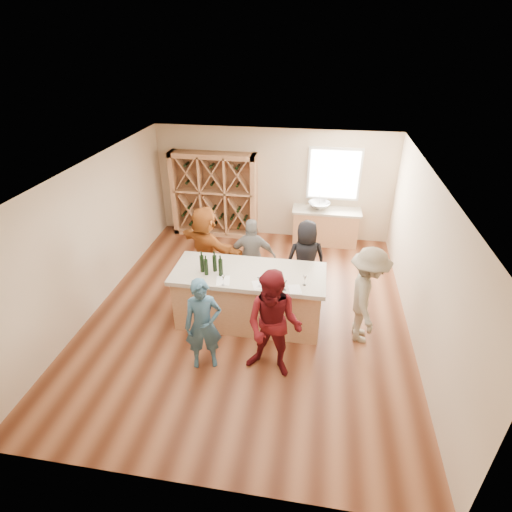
% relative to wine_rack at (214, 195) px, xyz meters
% --- Properties ---
extents(floor, '(6.00, 7.00, 0.10)m').
position_rel_wine_rack_xyz_m(floor, '(1.50, -3.27, -1.15)').
color(floor, brown).
rests_on(floor, ground).
extents(ceiling, '(6.00, 7.00, 0.10)m').
position_rel_wine_rack_xyz_m(ceiling, '(1.50, -3.27, 1.75)').
color(ceiling, white).
rests_on(ceiling, ground).
extents(wall_back, '(6.00, 0.10, 2.80)m').
position_rel_wine_rack_xyz_m(wall_back, '(1.50, 0.28, 0.30)').
color(wall_back, beige).
rests_on(wall_back, ground).
extents(wall_front, '(6.00, 0.10, 2.80)m').
position_rel_wine_rack_xyz_m(wall_front, '(1.50, -6.82, 0.30)').
color(wall_front, beige).
rests_on(wall_front, ground).
extents(wall_left, '(0.10, 7.00, 2.80)m').
position_rel_wine_rack_xyz_m(wall_left, '(-1.55, -3.27, 0.30)').
color(wall_left, beige).
rests_on(wall_left, ground).
extents(wall_right, '(0.10, 7.00, 2.80)m').
position_rel_wine_rack_xyz_m(wall_right, '(4.55, -3.27, 0.30)').
color(wall_right, beige).
rests_on(wall_right, ground).
extents(window_frame, '(1.30, 0.06, 1.30)m').
position_rel_wine_rack_xyz_m(window_frame, '(3.00, 0.20, 0.65)').
color(window_frame, white).
rests_on(window_frame, wall_back).
extents(window_pane, '(1.18, 0.01, 1.18)m').
position_rel_wine_rack_xyz_m(window_pane, '(3.00, 0.17, 0.65)').
color(window_pane, white).
rests_on(window_pane, wall_back).
extents(wine_rack, '(2.20, 0.45, 2.20)m').
position_rel_wine_rack_xyz_m(wine_rack, '(0.00, 0.00, 0.00)').
color(wine_rack, tan).
rests_on(wine_rack, floor).
extents(back_counter_base, '(1.60, 0.58, 0.86)m').
position_rel_wine_rack_xyz_m(back_counter_base, '(2.90, -0.07, -0.67)').
color(back_counter_base, tan).
rests_on(back_counter_base, floor).
extents(back_counter_top, '(1.70, 0.62, 0.06)m').
position_rel_wine_rack_xyz_m(back_counter_top, '(2.90, -0.07, -0.21)').
color(back_counter_top, '#BBB099').
rests_on(back_counter_top, back_counter_base).
extents(sink, '(0.54, 0.54, 0.19)m').
position_rel_wine_rack_xyz_m(sink, '(2.70, -0.07, -0.09)').
color(sink, silver).
rests_on(sink, back_counter_top).
extents(faucet, '(0.02, 0.02, 0.30)m').
position_rel_wine_rack_xyz_m(faucet, '(2.70, 0.11, -0.03)').
color(faucet, silver).
rests_on(faucet, back_counter_top).
extents(tasting_counter_base, '(2.60, 1.00, 1.00)m').
position_rel_wine_rack_xyz_m(tasting_counter_base, '(1.55, -3.53, -0.60)').
color(tasting_counter_base, tan).
rests_on(tasting_counter_base, floor).
extents(tasting_counter_top, '(2.72, 1.12, 0.08)m').
position_rel_wine_rack_xyz_m(tasting_counter_top, '(1.55, -3.53, -0.06)').
color(tasting_counter_top, '#BBB099').
rests_on(tasting_counter_top, tasting_counter_base).
extents(wine_bottle_a, '(0.10, 0.10, 0.31)m').
position_rel_wine_rack_xyz_m(wine_bottle_a, '(0.73, -3.65, 0.14)').
color(wine_bottle_a, black).
rests_on(wine_bottle_a, tasting_counter_top).
extents(wine_bottle_b, '(0.10, 0.10, 0.30)m').
position_rel_wine_rack_xyz_m(wine_bottle_b, '(0.83, -3.74, 0.13)').
color(wine_bottle_b, black).
rests_on(wine_bottle_b, tasting_counter_top).
extents(wine_bottle_c, '(0.10, 0.10, 0.31)m').
position_rel_wine_rack_xyz_m(wine_bottle_c, '(0.95, -3.59, 0.13)').
color(wine_bottle_c, black).
rests_on(wine_bottle_c, tasting_counter_top).
extents(wine_bottle_d, '(0.10, 0.10, 0.32)m').
position_rel_wine_rack_xyz_m(wine_bottle_d, '(1.09, -3.73, 0.14)').
color(wine_bottle_d, black).
rests_on(wine_bottle_d, tasting_counter_top).
extents(wine_glass_a, '(0.07, 0.07, 0.17)m').
position_rel_wine_rack_xyz_m(wine_glass_a, '(1.20, -4.02, 0.07)').
color(wine_glass_a, white).
rests_on(wine_glass_a, tasting_counter_top).
extents(wine_glass_b, '(0.07, 0.07, 0.18)m').
position_rel_wine_rack_xyz_m(wine_glass_b, '(1.80, -3.97, 0.07)').
color(wine_glass_b, white).
rests_on(wine_glass_b, tasting_counter_top).
extents(wine_glass_c, '(0.08, 0.08, 0.18)m').
position_rel_wine_rack_xyz_m(wine_glass_c, '(2.23, -4.00, 0.07)').
color(wine_glass_c, white).
rests_on(wine_glass_c, tasting_counter_top).
extents(wine_glass_d, '(0.08, 0.08, 0.16)m').
position_rel_wine_rack_xyz_m(wine_glass_d, '(1.96, -3.70, 0.06)').
color(wine_glass_d, white).
rests_on(wine_glass_d, tasting_counter_top).
extents(wine_glass_e, '(0.07, 0.07, 0.17)m').
position_rel_wine_rack_xyz_m(wine_glass_e, '(2.54, -3.79, 0.07)').
color(wine_glass_e, white).
rests_on(wine_glass_e, tasting_counter_top).
extents(tasting_menu_a, '(0.28, 0.35, 0.00)m').
position_rel_wine_rack_xyz_m(tasting_menu_a, '(1.16, -3.89, -0.02)').
color(tasting_menu_a, white).
rests_on(tasting_menu_a, tasting_counter_top).
extents(tasting_menu_b, '(0.28, 0.32, 0.00)m').
position_rel_wine_rack_xyz_m(tasting_menu_b, '(1.78, -3.91, -0.02)').
color(tasting_menu_b, white).
rests_on(tasting_menu_b, tasting_counter_top).
extents(tasting_menu_c, '(0.26, 0.31, 0.00)m').
position_rel_wine_rack_xyz_m(tasting_menu_c, '(2.40, -3.95, -0.02)').
color(tasting_menu_c, white).
rests_on(tasting_menu_c, tasting_counter_top).
extents(person_near_left, '(0.69, 0.59, 1.62)m').
position_rel_wine_rack_xyz_m(person_near_left, '(1.04, -4.76, -0.29)').
color(person_near_left, '#335972').
rests_on(person_near_left, floor).
extents(person_near_right, '(0.98, 0.66, 1.85)m').
position_rel_wine_rack_xyz_m(person_near_right, '(2.15, -4.75, -0.17)').
color(person_near_right, '#590F14').
rests_on(person_near_right, floor).
extents(person_server, '(0.54, 1.16, 1.79)m').
position_rel_wine_rack_xyz_m(person_server, '(3.60, -3.69, -0.20)').
color(person_server, gray).
rests_on(person_server, floor).
extents(person_far_mid, '(1.01, 0.58, 1.65)m').
position_rel_wine_rack_xyz_m(person_far_mid, '(1.44, -2.56, -0.28)').
color(person_far_mid, slate).
rests_on(person_far_mid, floor).
extents(person_far_right, '(0.89, 0.69, 1.63)m').
position_rel_wine_rack_xyz_m(person_far_right, '(2.51, -2.45, -0.28)').
color(person_far_right, black).
rests_on(person_far_right, floor).
extents(person_far_left, '(1.74, 1.37, 1.80)m').
position_rel_wine_rack_xyz_m(person_far_left, '(0.45, -2.46, -0.20)').
color(person_far_left, '#994C19').
rests_on(person_far_left, floor).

